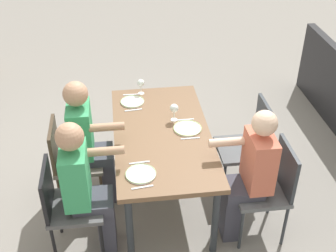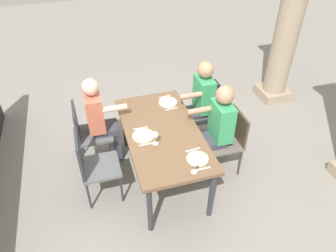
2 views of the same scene
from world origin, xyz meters
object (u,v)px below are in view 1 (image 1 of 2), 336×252
at_px(dining_table, 162,139).
at_px(chair_mid_south, 250,142).
at_px(chair_mid_north, 70,157).
at_px(diner_woman_green, 249,173).
at_px(chair_west_north, 66,203).
at_px(plate_1, 187,128).
at_px(wine_glass_2, 141,83).
at_px(diner_guest_third, 89,140).
at_px(plate_0, 141,174).
at_px(plate_2, 132,102).
at_px(diner_man_white, 85,186).
at_px(chair_west_south, 270,185).
at_px(wine_glass_1, 174,109).

xyz_separation_m(dining_table, chair_mid_south, (0.07, -0.85, -0.15)).
height_order(chair_mid_north, diner_woman_green, diner_woman_green).
height_order(dining_table, chair_west_north, chair_west_north).
xyz_separation_m(diner_woman_green, plate_1, (0.57, 0.42, 0.09)).
bearing_deg(wine_glass_2, diner_guest_third, 141.36).
bearing_deg(diner_woman_green, chair_mid_north, 67.76).
distance_m(dining_table, plate_0, 0.61).
distance_m(dining_table, plate_2, 0.61).
bearing_deg(diner_woman_green, plate_0, 90.36).
relative_size(chair_west_north, diner_guest_third, 0.69).
bearing_deg(diner_man_white, wine_glass_2, -23.07).
xyz_separation_m(chair_west_north, chair_west_south, (0.00, -1.69, -0.00)).
relative_size(chair_mid_south, wine_glass_1, 5.53).
bearing_deg(chair_west_south, plate_0, 90.14).
relative_size(chair_mid_south, plate_0, 3.83).
bearing_deg(diner_woman_green, dining_table, 50.21).
bearing_deg(plate_1, chair_west_south, -133.30).
distance_m(diner_woman_green, wine_glass_1, 0.93).
bearing_deg(diner_guest_third, chair_mid_south, -89.89).
xyz_separation_m(chair_mid_north, chair_mid_south, (-0.00, -1.70, 0.02)).
relative_size(chair_mid_north, diner_man_white, 0.68).
relative_size(diner_guest_third, wine_glass_2, 7.96).
bearing_deg(diner_woman_green, chair_mid_south, -17.67).
height_order(chair_west_north, plate_2, chair_west_north).
bearing_deg(plate_0, chair_west_north, 89.76).
bearing_deg(chair_west_north, wine_glass_1, -52.87).
xyz_separation_m(wine_glass_1, plate_2, (0.37, 0.37, -0.12)).
height_order(diner_woman_green, wine_glass_1, diner_woman_green).
relative_size(chair_mid_south, diner_guest_third, 0.73).
bearing_deg(plate_0, chair_mid_north, 44.67).
height_order(chair_west_north, diner_woman_green, diner_woman_green).
relative_size(chair_west_north, plate_0, 3.60).
height_order(chair_west_south, diner_guest_third, diner_guest_third).
bearing_deg(plate_0, plate_2, -0.09).
relative_size(diner_woman_green, wine_glass_2, 7.87).
relative_size(dining_table, chair_west_north, 1.86).
xyz_separation_m(plate_2, wine_glass_2, (0.16, -0.10, 0.11)).
bearing_deg(diner_guest_third, wine_glass_1, -80.89).
relative_size(chair_mid_north, diner_woman_green, 0.68).
bearing_deg(plate_1, diner_woman_green, -143.67).
bearing_deg(diner_guest_third, plate_0, -145.53).
bearing_deg(chair_mid_south, wine_glass_1, 80.21).
bearing_deg(plate_1, wine_glass_1, 31.28).
xyz_separation_m(chair_west_north, plate_2, (1.11, -0.61, 0.24)).
height_order(diner_guest_third, wine_glass_1, diner_guest_third).
height_order(chair_mid_south, plate_0, chair_mid_south).
bearing_deg(diner_guest_third, chair_mid_north, 89.10).
xyz_separation_m(dining_table, chair_mid_north, (0.07, 0.85, -0.17)).
distance_m(dining_table, wine_glass_1, 0.31).
bearing_deg(diner_man_white, plate_1, -57.65).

